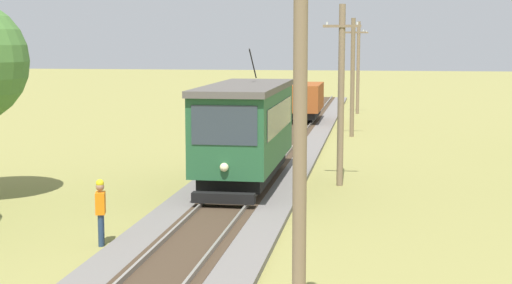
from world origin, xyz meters
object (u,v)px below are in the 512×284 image
Objects in this scene: utility_pole_near_tram at (341,93)px; freight_car at (303,100)px; red_tram at (246,129)px; utility_pole_mid at (353,76)px; utility_pole_far at (358,67)px; track_worker at (101,209)px; utility_pole_foreground at (300,140)px.

freight_car is at bearing 99.23° from utility_pole_near_tram.
red_tram is 22.05m from freight_car.
utility_pole_far reaches higher than utility_pole_mid.
track_worker is (-2.46, -8.36, -1.21)m from red_tram.
utility_pole_foreground reaches higher than utility_pole_far.
utility_pole_mid is at bearing -90.00° from utility_pole_far.
track_worker is (-2.45, -30.40, -0.57)m from freight_car.
utility_pole_foreground is at bearing -76.82° from red_tram.
track_worker is at bearing -121.37° from utility_pole_near_tram.
red_tram is 4.79× the size of track_worker.
utility_pole_far reaches higher than freight_car.
track_worker is at bearing 133.86° from utility_pole_foreground.
freight_car is (-0.00, 22.04, -0.64)m from red_tram.
utility_pole_far is at bearing 66.34° from freight_car.
freight_car is 0.78× the size of utility_pole_mid.
red_tram is at bearing -89.99° from freight_car.
utility_pole_near_tram is at bearing -90.00° from utility_pole_mid.
track_worker is at bearing -98.70° from utility_pole_far.
freight_car is 2.91× the size of track_worker.
red_tram is 8.79m from track_worker.
utility_pole_near_tram is 14.52m from utility_pole_mid.
utility_pole_mid is at bearing 77.88° from red_tram.
freight_car is at bearing 95.30° from utility_pole_foreground.
utility_pole_mid is at bearing 90.00° from utility_pole_near_tram.
utility_pole_far is at bearing 90.00° from utility_pole_mid.
freight_car is 7.39m from utility_pole_mid.
utility_pole_near_tram is at bearing -80.77° from freight_car.
freight_car is at bearing 118.22° from utility_pole_mid.
utility_pole_near_tram is 0.99× the size of utility_pole_far.
utility_pole_foreground is 15.65m from utility_pole_near_tram.
utility_pole_mid is 0.98× the size of utility_pole_far.
utility_pole_far is (0.00, 14.03, 0.08)m from utility_pole_mid.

